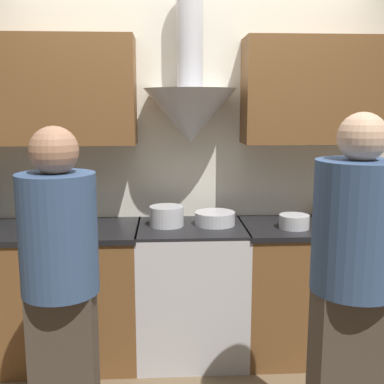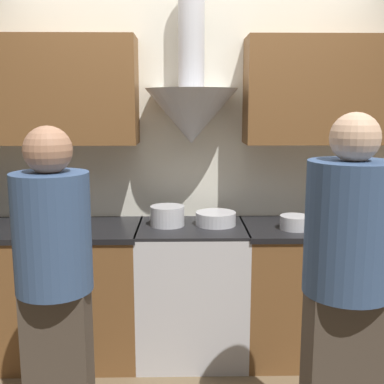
# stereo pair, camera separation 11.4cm
# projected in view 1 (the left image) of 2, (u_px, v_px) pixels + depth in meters

# --- Properties ---
(ground_plane) EXTENTS (12.00, 12.00, 0.00)m
(ground_plane) POSITION_uv_depth(u_px,v_px,m) (194.00, 380.00, 3.02)
(ground_plane) COLOR brown
(wall_back) EXTENTS (8.40, 0.61, 2.60)m
(wall_back) POSITION_uv_depth(u_px,v_px,m) (176.00, 139.00, 3.35)
(wall_back) COLOR silver
(wall_back) RESTS_ON ground_plane
(counter_left) EXTENTS (1.57, 0.62, 0.91)m
(counter_left) POSITION_uv_depth(u_px,v_px,m) (23.00, 295.00, 3.22)
(counter_left) COLOR brown
(counter_left) RESTS_ON ground_plane
(counter_right) EXTENTS (1.08, 0.62, 0.91)m
(counter_right) POSITION_uv_depth(u_px,v_px,m) (319.00, 288.00, 3.33)
(counter_right) COLOR brown
(counter_right) RESTS_ON ground_plane
(stove_range) EXTENTS (0.72, 0.60, 0.91)m
(stove_range) POSITION_uv_depth(u_px,v_px,m) (191.00, 291.00, 3.28)
(stove_range) COLOR silver
(stove_range) RESTS_ON ground_plane
(stock_pot) EXTENTS (0.23, 0.23, 0.13)m
(stock_pot) POSITION_uv_depth(u_px,v_px,m) (167.00, 216.00, 3.20)
(stock_pot) COLOR silver
(stock_pot) RESTS_ON stove_range
(mixing_bowl) EXTENTS (0.27, 0.27, 0.09)m
(mixing_bowl) POSITION_uv_depth(u_px,v_px,m) (215.00, 218.00, 3.24)
(mixing_bowl) COLOR silver
(mixing_bowl) RESTS_ON stove_range
(orange_fruit) EXTENTS (0.09, 0.09, 0.09)m
(orange_fruit) POSITION_uv_depth(u_px,v_px,m) (318.00, 211.00, 3.45)
(orange_fruit) COLOR orange
(orange_fruit) RESTS_ON counter_right
(saucepan) EXTENTS (0.20, 0.20, 0.09)m
(saucepan) POSITION_uv_depth(u_px,v_px,m) (294.00, 222.00, 3.14)
(saucepan) COLOR silver
(saucepan) RESTS_ON counter_right
(chefs_knife) EXTENTS (0.21, 0.11, 0.01)m
(chefs_knife) POSITION_uv_depth(u_px,v_px,m) (351.00, 222.00, 3.30)
(chefs_knife) COLOR silver
(chefs_knife) RESTS_ON counter_right
(person_foreground_left) EXTENTS (0.35, 0.35, 1.62)m
(person_foreground_left) POSITION_uv_depth(u_px,v_px,m) (61.00, 285.00, 2.21)
(person_foreground_left) COLOR #473D33
(person_foreground_left) RESTS_ON ground_plane
(person_foreground_right) EXTENTS (0.38, 0.38, 1.68)m
(person_foreground_right) POSITION_uv_depth(u_px,v_px,m) (353.00, 287.00, 2.10)
(person_foreground_right) COLOR #473D33
(person_foreground_right) RESTS_ON ground_plane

